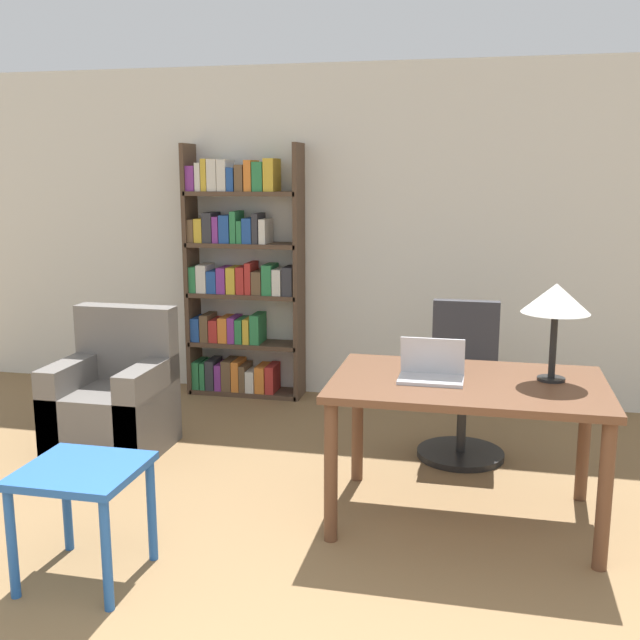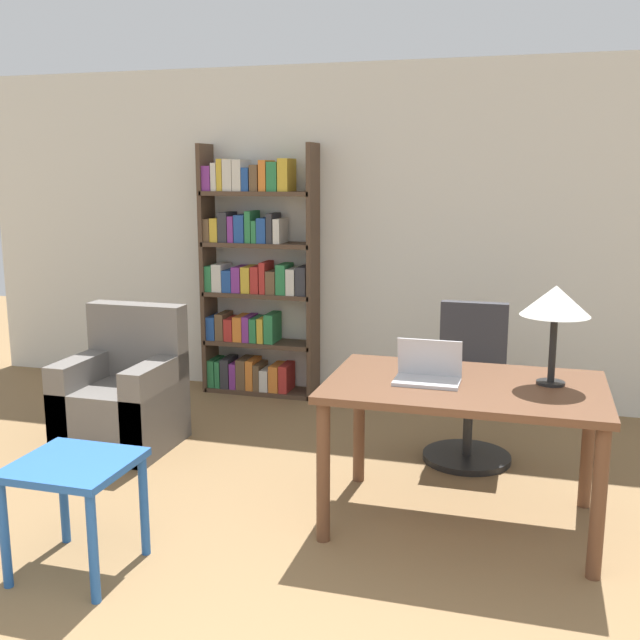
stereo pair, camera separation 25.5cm
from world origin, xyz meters
name	(u,v)px [view 1 (the left image)]	position (x,y,z in m)	size (l,w,h in m)	color
wall_back	(411,236)	(0.00, 4.53, 1.35)	(8.00, 0.06, 2.70)	silver
desk	(467,400)	(0.53, 2.36, 0.67)	(1.43, 0.91, 0.78)	brown
laptop	(431,371)	(0.34, 2.33, 0.83)	(0.34, 0.21, 0.22)	#B2B2B7
table_lamp	(556,301)	(0.96, 2.46, 1.20)	(0.35, 0.35, 0.52)	black
office_chair	(463,390)	(0.49, 3.33, 0.44)	(0.57, 0.57, 1.02)	black
side_table_blue	(82,487)	(-1.15, 1.36, 0.45)	(0.52, 0.51, 0.55)	#2356A3
armchair	(114,404)	(-1.81, 2.89, 0.32)	(0.70, 0.69, 0.95)	#66605B
bookshelf	(239,280)	(-1.40, 4.34, 0.98)	(0.97, 0.28, 2.08)	#4C3828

